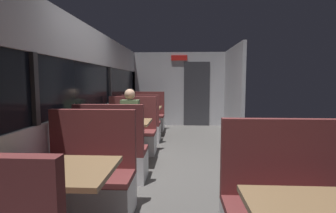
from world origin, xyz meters
name	(u,v)px	position (x,y,z in m)	size (l,w,h in m)	color
ground_plane	(176,171)	(0.00, 0.00, -0.01)	(3.30, 9.20, 0.02)	#514F4C
carriage_window_panel_left	(84,100)	(-1.45, 0.00, 1.11)	(0.09, 8.48, 2.30)	#B2B2B7
carriage_end_bulkhead	(181,89)	(0.06, 4.19, 1.14)	(2.90, 0.11, 2.30)	#B2B2B7
carriage_aisle_panel_right	(233,91)	(1.45, 3.00, 1.15)	(0.08, 2.40, 2.30)	#B2B2B7
dining_table_near_window	(55,181)	(-0.89, -2.09, 0.64)	(0.90, 0.70, 0.74)	#9E9EA3
bench_near_window_facing_entry	(89,184)	(-0.89, -1.39, 0.33)	(0.95, 0.50, 1.10)	silver
dining_table_mid_window	(123,127)	(-0.89, 0.25, 0.64)	(0.90, 0.70, 0.74)	#9E9EA3
bench_mid_window_facing_end	(112,157)	(-0.89, -0.45, 0.33)	(0.95, 0.50, 1.10)	silver
bench_mid_window_facing_entry	(132,136)	(-0.89, 0.95, 0.33)	(0.95, 0.50, 1.10)	silver
dining_table_far_window	(144,111)	(-0.89, 2.59, 0.64)	(0.90, 0.70, 0.74)	#9E9EA3
bench_far_window_facing_end	(139,128)	(-0.89, 1.89, 0.33)	(0.95, 0.50, 1.10)	silver
bench_far_window_facing_entry	(147,119)	(-0.89, 3.29, 0.33)	(0.95, 0.50, 1.10)	silver
seated_passenger	(131,126)	(-0.89, 0.88, 0.54)	(0.47, 0.55, 1.26)	#26262D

